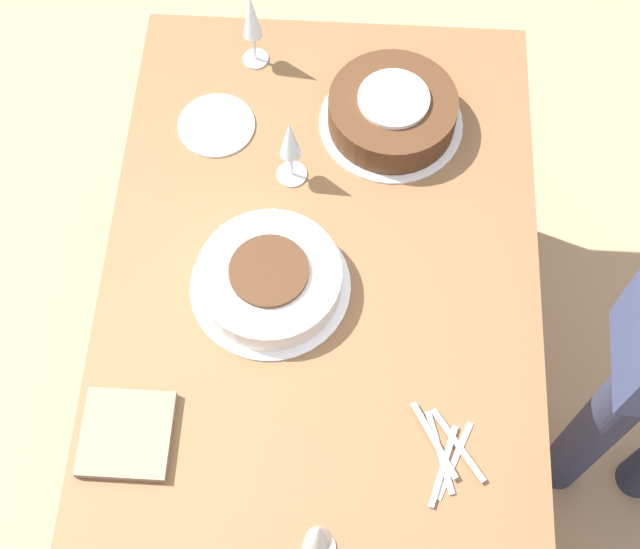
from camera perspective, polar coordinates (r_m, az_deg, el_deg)
ground_plane at (r=2.64m, az=0.00°, el=-7.99°), size 12.00×12.00×0.00m
dining_table at (r=2.02m, az=0.00°, el=-2.08°), size 1.47×0.95×0.78m
cake_center_white at (r=1.88m, az=-3.23°, el=-0.30°), size 0.35×0.35×0.08m
cake_front_chocolate at (r=2.10m, az=4.65°, el=10.34°), size 0.34×0.34×0.10m
wine_glass_near at (r=2.15m, az=-4.39°, el=16.00°), size 0.06×0.06×0.22m
wine_glass_far at (r=1.95m, az=-1.92°, el=8.45°), size 0.07×0.07×0.20m
wine_glass_extra at (r=1.62m, az=-0.07°, el=-16.34°), size 0.06×0.06×0.20m
dessert_plate_right at (r=2.14m, az=-6.64°, el=9.47°), size 0.18×0.18×0.01m
fork_pile at (r=1.80m, az=8.06°, el=-11.22°), size 0.21×0.15×0.01m
napkin_stack at (r=1.83m, az=-12.28°, el=-9.94°), size 0.18×0.18×0.02m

